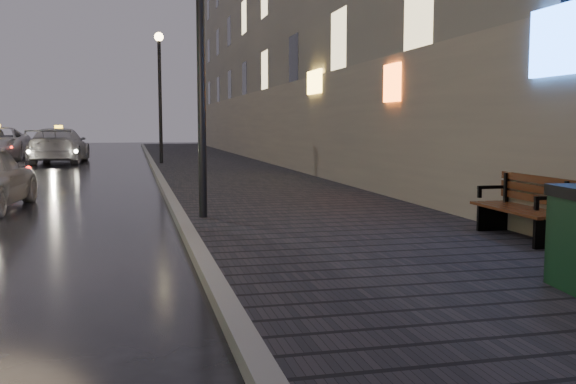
{
  "coord_description": "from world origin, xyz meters",
  "views": [
    {
      "loc": [
        0.71,
        -4.84,
        1.71
      ],
      "look_at": [
        2.64,
        3.13,
        0.85
      ],
      "focal_mm": 40.0,
      "sensor_mm": 36.0,
      "label": 1
    }
  ],
  "objects_px": {
    "lamp_near": "(200,17)",
    "taxi_mid": "(59,146)",
    "bench": "(524,207)",
    "lamp_far": "(160,81)"
  },
  "relations": [
    {
      "from": "lamp_near",
      "to": "taxi_mid",
      "type": "relative_size",
      "value": 0.98
    },
    {
      "from": "bench",
      "to": "taxi_mid",
      "type": "relative_size",
      "value": 0.32
    },
    {
      "from": "lamp_far",
      "to": "bench",
      "type": "relative_size",
      "value": 3.06
    },
    {
      "from": "bench",
      "to": "taxi_mid",
      "type": "distance_m",
      "value": 24.51
    },
    {
      "from": "lamp_near",
      "to": "lamp_far",
      "type": "distance_m",
      "value": 16.0
    },
    {
      "from": "taxi_mid",
      "to": "bench",
      "type": "bearing_deg",
      "value": 113.16
    },
    {
      "from": "lamp_far",
      "to": "taxi_mid",
      "type": "relative_size",
      "value": 0.98
    },
    {
      "from": "lamp_near",
      "to": "lamp_far",
      "type": "xyz_separation_m",
      "value": [
        0.0,
        16.0,
        0.0
      ]
    },
    {
      "from": "taxi_mid",
      "to": "lamp_near",
      "type": "bearing_deg",
      "value": 105.42
    },
    {
      "from": "bench",
      "to": "taxi_mid",
      "type": "bearing_deg",
      "value": 111.68
    }
  ]
}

